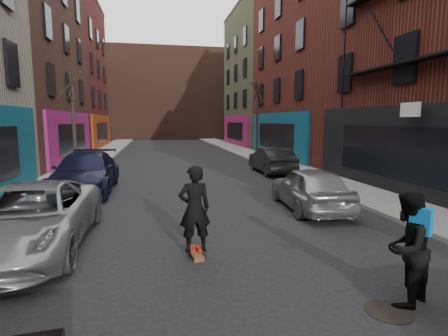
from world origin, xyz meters
name	(u,v)px	position (x,y,z in m)	size (l,w,h in m)	color
sidewalk_left	(105,152)	(-6.25, 30.00, 0.07)	(2.50, 84.00, 0.13)	gray
sidewalk_right	(240,150)	(6.25, 30.00, 0.07)	(2.50, 84.00, 0.13)	gray
buildings_right	(416,34)	(13.50, 16.00, 8.00)	(12.00, 56.00, 16.00)	#4B2C20
building_far	(165,95)	(0.00, 56.00, 7.00)	(40.00, 10.00, 14.00)	#47281E
tree_left_far	(73,112)	(-6.20, 18.00, 3.38)	(2.00, 2.00, 6.50)	black
tree_right_far	(257,113)	(6.20, 24.00, 3.53)	(2.00, 2.00, 6.80)	black
parked_left_far	(30,218)	(-4.60, 5.55, 0.74)	(2.46, 5.33, 1.48)	gray
parked_left_end	(86,173)	(-4.60, 12.09, 0.81)	(2.27, 5.59, 1.62)	black
parked_right_far	(310,188)	(3.20, 7.73, 0.72)	(1.70, 4.22, 1.44)	#92959A
parked_right_end	(272,160)	(4.60, 15.68, 0.73)	(1.54, 4.42, 1.45)	black
skateboard	(195,253)	(-0.98, 4.43, 0.05)	(0.22, 0.80, 0.10)	brown
skateboarder	(195,209)	(-0.98, 4.43, 1.05)	(0.69, 0.45, 1.89)	black
pedestrian	(407,248)	(2.08, 1.77, 0.93)	(1.12, 1.04, 1.84)	black
manhole	(389,312)	(1.68, 1.59, 0.01)	(0.70, 0.70, 0.01)	black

